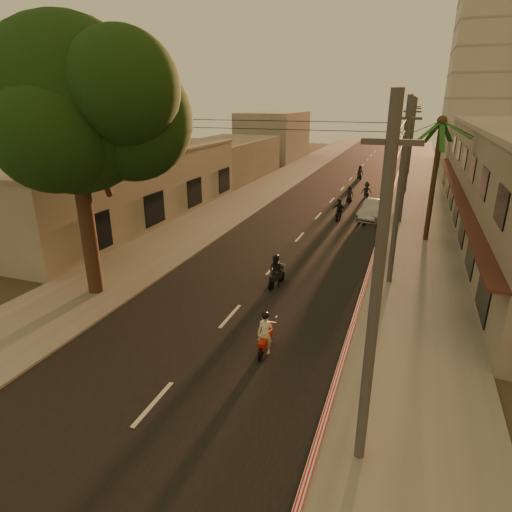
% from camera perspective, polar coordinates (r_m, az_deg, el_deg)
% --- Properties ---
extents(ground, '(160.00, 160.00, 0.00)m').
position_cam_1_polar(ground, '(17.05, -6.16, -11.00)').
color(ground, '#383023').
rests_on(ground, ground).
extents(road, '(10.00, 140.00, 0.02)m').
position_cam_1_polar(road, '(34.81, 8.31, 5.33)').
color(road, black).
rests_on(road, ground).
extents(sidewalk_right, '(5.00, 140.00, 0.12)m').
position_cam_1_polar(sidewalk_right, '(34.17, 20.72, 4.03)').
color(sidewalk_right, slate).
rests_on(sidewalk_right, ground).
extents(sidewalk_left, '(5.00, 140.00, 0.12)m').
position_cam_1_polar(sidewalk_left, '(36.97, -3.19, 6.46)').
color(sidewalk_left, slate).
rests_on(sidewalk_left, ground).
extents(curb_stripe, '(0.20, 60.00, 0.20)m').
position_cam_1_polar(curb_stripe, '(29.38, 16.02, 2.15)').
color(curb_stripe, red).
rests_on(curb_stripe, ground).
extents(left_building, '(8.20, 24.20, 5.20)m').
position_cam_1_polar(left_building, '(34.55, -17.35, 8.92)').
color(left_building, '#9E988F').
rests_on(left_building, ground).
extents(distant_tower, '(12.10, 12.10, 28.00)m').
position_cam_1_polar(distant_tower, '(69.86, 29.91, 21.98)').
color(distant_tower, '#B7B5B2').
rests_on(distant_tower, ground).
extents(broadleaf_tree, '(9.60, 8.70, 12.10)m').
position_cam_1_polar(broadleaf_tree, '(20.14, -22.33, 17.85)').
color(broadleaf_tree, black).
rests_on(broadleaf_tree, ground).
extents(palm_tree, '(5.00, 5.00, 8.20)m').
position_cam_1_polar(palm_tree, '(29.11, 23.45, 15.34)').
color(palm_tree, black).
rests_on(palm_tree, ground).
extents(utility_poles, '(1.20, 48.26, 9.00)m').
position_cam_1_polar(utility_poles, '(33.11, 19.82, 15.11)').
color(utility_poles, '#38383A').
rests_on(utility_poles, ground).
extents(filler_right, '(8.00, 14.00, 6.00)m').
position_cam_1_polar(filler_right, '(58.78, 27.68, 12.27)').
color(filler_right, '#9E988F').
rests_on(filler_right, ground).
extents(filler_left_near, '(8.00, 14.00, 4.40)m').
position_cam_1_polar(filler_left_near, '(51.77, -3.85, 12.79)').
color(filler_left_near, '#9E988F').
rests_on(filler_left_near, ground).
extents(filler_left_far, '(8.00, 14.00, 7.00)m').
position_cam_1_polar(filler_left_far, '(68.43, 2.38, 15.69)').
color(filler_left_far, '#9E988F').
rests_on(filler_left_far, ground).
extents(scooter_red, '(0.65, 1.72, 1.68)m').
position_cam_1_polar(scooter_red, '(15.80, 1.25, -10.48)').
color(scooter_red, black).
rests_on(scooter_red, ground).
extents(scooter_mid_a, '(0.96, 1.72, 1.70)m').
position_cam_1_polar(scooter_mid_a, '(21.15, 2.72, -2.15)').
color(scooter_mid_a, black).
rests_on(scooter_mid_a, ground).
extents(scooter_mid_b, '(0.98, 1.74, 1.71)m').
position_cam_1_polar(scooter_mid_b, '(33.65, 11.00, 5.98)').
color(scooter_mid_b, black).
rests_on(scooter_mid_b, ground).
extents(scooter_far_a, '(0.86, 1.61, 1.58)m').
position_cam_1_polar(scooter_far_a, '(39.79, 12.34, 7.98)').
color(scooter_far_a, black).
rests_on(scooter_far_a, ground).
extents(scooter_far_b, '(1.30, 1.63, 1.64)m').
position_cam_1_polar(scooter_far_b, '(41.64, 14.53, 8.38)').
color(scooter_far_b, black).
rests_on(scooter_far_b, ground).
extents(parked_car, '(3.12, 5.11, 1.51)m').
position_cam_1_polar(parked_car, '(34.48, 15.54, 5.93)').
color(parked_car, gray).
rests_on(parked_car, ground).
extents(scooter_far_c, '(1.04, 1.59, 1.62)m').
position_cam_1_polar(scooter_far_c, '(52.11, 13.67, 10.70)').
color(scooter_far_c, black).
rests_on(scooter_far_c, ground).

